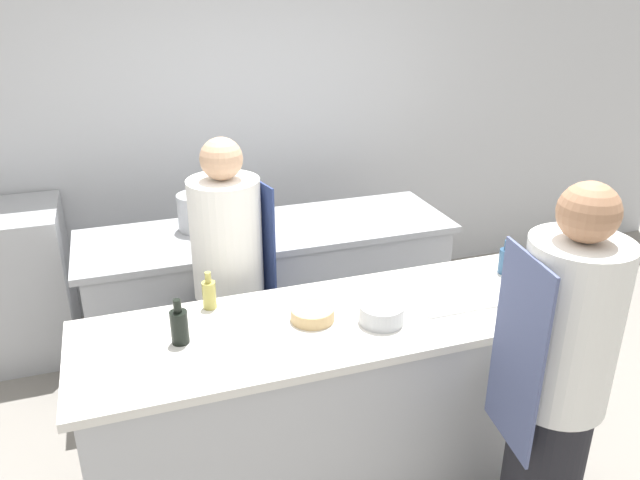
# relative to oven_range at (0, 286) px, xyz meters

# --- Properties ---
(ground_plane) EXTENTS (16.00, 16.00, 0.00)m
(ground_plane) POSITION_rel_oven_range_xyz_m (1.74, -1.74, -0.51)
(ground_plane) COLOR gray
(wall_back) EXTENTS (8.00, 0.06, 2.80)m
(wall_back) POSITION_rel_oven_range_xyz_m (1.74, 0.39, 0.89)
(wall_back) COLOR silver
(wall_back) RESTS_ON ground_plane
(prep_counter) EXTENTS (2.48, 0.76, 0.91)m
(prep_counter) POSITION_rel_oven_range_xyz_m (1.74, -1.74, -0.05)
(prep_counter) COLOR #A8AAAF
(prep_counter) RESTS_ON ground_plane
(pass_counter) EXTENTS (2.35, 0.74, 0.91)m
(pass_counter) POSITION_rel_oven_range_xyz_m (1.67, -0.56, -0.05)
(pass_counter) COLOR #A8AAAF
(pass_counter) RESTS_ON ground_plane
(oven_range) EXTENTS (0.85, 0.68, 1.02)m
(oven_range) POSITION_rel_oven_range_xyz_m (0.00, 0.00, 0.00)
(oven_range) COLOR #A8AAAF
(oven_range) RESTS_ON ground_plane
(chef_at_prep_near) EXTENTS (0.42, 0.40, 1.72)m
(chef_at_prep_near) POSITION_rel_oven_range_xyz_m (2.38, -2.45, 0.35)
(chef_at_prep_near) COLOR black
(chef_at_prep_near) RESTS_ON ground_plane
(chef_at_stove) EXTENTS (0.43, 0.41, 1.63)m
(chef_at_stove) POSITION_rel_oven_range_xyz_m (1.33, -1.03, 0.30)
(chef_at_stove) COLOR black
(chef_at_stove) RESTS_ON ground_plane
(bottle_olive_oil) EXTENTS (0.07, 0.07, 0.19)m
(bottle_olive_oil) POSITION_rel_oven_range_xyz_m (1.16, -1.45, 0.48)
(bottle_olive_oil) COLOR #B2A84C
(bottle_olive_oil) RESTS_ON prep_counter
(bottle_vinegar) EXTENTS (0.08, 0.08, 0.21)m
(bottle_vinegar) POSITION_rel_oven_range_xyz_m (0.99, -1.71, 0.49)
(bottle_vinegar) COLOR black
(bottle_vinegar) RESTS_ON prep_counter
(bottle_wine) EXTENTS (0.07, 0.07, 0.19)m
(bottle_wine) POSITION_rel_oven_range_xyz_m (2.72, -1.58, 0.48)
(bottle_wine) COLOR #2D5175
(bottle_wine) RESTS_ON prep_counter
(bowl_mixing_large) EXTENTS (0.21, 0.21, 0.09)m
(bowl_mixing_large) POSITION_rel_oven_range_xyz_m (1.88, -1.84, 0.45)
(bowl_mixing_large) COLOR #B7BABC
(bowl_mixing_large) RESTS_ON prep_counter
(bowl_prep_small) EXTENTS (0.20, 0.20, 0.06)m
(bowl_prep_small) POSITION_rel_oven_range_xyz_m (1.59, -1.72, 0.43)
(bowl_prep_small) COLOR tan
(bowl_prep_small) RESTS_ON prep_counter
(cup) EXTENTS (0.09, 0.09, 0.10)m
(cup) POSITION_rel_oven_range_xyz_m (2.66, -1.96, 0.45)
(cup) COLOR #33477F
(cup) RESTS_ON prep_counter
(cutting_board) EXTENTS (0.43, 0.26, 0.01)m
(cutting_board) POSITION_rel_oven_range_xyz_m (2.32, -1.76, 0.41)
(cutting_board) COLOR white
(cutting_board) RESTS_ON prep_counter
(stockpot) EXTENTS (0.24, 0.24, 0.23)m
(stockpot) POSITION_rel_oven_range_xyz_m (1.26, -0.43, 0.52)
(stockpot) COLOR #A8AAAF
(stockpot) RESTS_ON pass_counter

